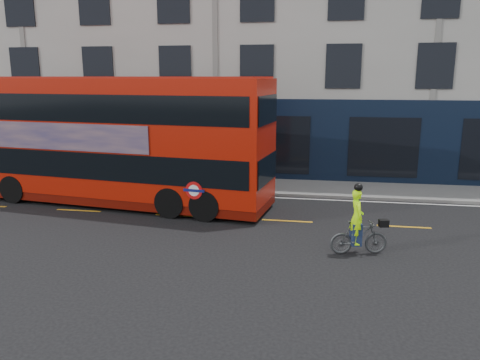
# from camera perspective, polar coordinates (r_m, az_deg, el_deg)

# --- Properties ---
(ground) EXTENTS (120.00, 120.00, 0.00)m
(ground) POSITION_cam_1_polar(r_m,az_deg,el_deg) (16.16, -9.00, -5.82)
(ground) COLOR black
(ground) RESTS_ON ground
(pavement) EXTENTS (60.00, 3.00, 0.12)m
(pavement) POSITION_cam_1_polar(r_m,az_deg,el_deg) (22.17, -3.69, -0.50)
(pavement) COLOR gray
(pavement) RESTS_ON ground
(kerb) EXTENTS (60.00, 0.12, 0.13)m
(kerb) POSITION_cam_1_polar(r_m,az_deg,el_deg) (20.75, -4.64, -1.41)
(kerb) COLOR slate
(kerb) RESTS_ON ground
(building_terrace) EXTENTS (50.00, 10.07, 15.00)m
(building_terrace) POSITION_cam_1_polar(r_m,az_deg,el_deg) (28.02, -0.76, 17.52)
(building_terrace) COLOR #ACAAA2
(building_terrace) RESTS_ON ground
(road_edge_line) EXTENTS (58.00, 0.10, 0.01)m
(road_edge_line) POSITION_cam_1_polar(r_m,az_deg,el_deg) (20.48, -4.84, -1.77)
(road_edge_line) COLOR silver
(road_edge_line) RESTS_ON ground
(lane_dashes) EXTENTS (58.00, 0.12, 0.01)m
(lane_dashes) POSITION_cam_1_polar(r_m,az_deg,el_deg) (17.52, -7.44, -4.31)
(lane_dashes) COLOR #C08616
(lane_dashes) RESTS_ON ground
(bus) EXTENTS (12.74, 4.49, 5.04)m
(bus) POSITION_cam_1_polar(r_m,az_deg,el_deg) (19.26, -14.84, 4.77)
(bus) COLOR #AC1506
(bus) RESTS_ON ground
(cyclist) EXTENTS (1.72, 0.81, 2.11)m
(cyclist) POSITION_cam_1_polar(r_m,az_deg,el_deg) (13.93, 14.22, -6.01)
(cyclist) COLOR #444748
(cyclist) RESTS_ON ground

